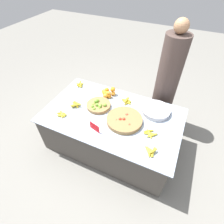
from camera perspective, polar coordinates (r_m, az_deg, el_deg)
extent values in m
plane|color=gray|center=(2.89, 0.00, -9.66)|extent=(12.00, 12.00, 0.00)
cube|color=#4C4742|center=(2.65, 0.00, -5.73)|extent=(1.81, 1.09, 0.61)
cube|color=#99A8BC|center=(2.42, 0.00, -0.95)|extent=(1.89, 1.13, 0.01)
cylinder|color=olive|center=(2.53, -4.39, 2.19)|extent=(0.34, 0.34, 0.05)
sphere|color=#89BC42|center=(2.52, -6.11, 2.53)|extent=(0.05, 0.05, 0.05)
sphere|color=#7AB238|center=(2.45, -3.86, 1.90)|extent=(0.04, 0.04, 0.04)
sphere|color=#6BA333|center=(2.46, -4.03, 1.38)|extent=(0.04, 0.04, 0.04)
sphere|color=#6BA333|center=(2.44, -5.82, 0.99)|extent=(0.04, 0.04, 0.04)
sphere|color=#7AB238|center=(2.48, -4.15, 2.15)|extent=(0.05, 0.05, 0.05)
sphere|color=#89BC42|center=(2.56, -5.49, 3.23)|extent=(0.05, 0.05, 0.05)
sphere|color=#6BA333|center=(2.53, -5.25, 3.51)|extent=(0.05, 0.05, 0.05)
sphere|color=#6BA333|center=(2.48, -6.38, 1.78)|extent=(0.04, 0.04, 0.04)
sphere|color=#89BC42|center=(2.48, -3.88, 2.28)|extent=(0.05, 0.05, 0.05)
sphere|color=#7AB238|center=(2.47, -2.36, 2.30)|extent=(0.05, 0.05, 0.05)
sphere|color=#89BC42|center=(2.51, -4.89, 2.17)|extent=(0.05, 0.05, 0.05)
sphere|color=#7AB238|center=(2.47, -4.36, 1.32)|extent=(0.04, 0.04, 0.04)
sphere|color=#7AB238|center=(2.45, -3.91, 0.57)|extent=(0.04, 0.04, 0.04)
sphere|color=#6BA333|center=(2.49, -4.85, 2.36)|extent=(0.05, 0.05, 0.05)
sphere|color=#6BA333|center=(2.55, -4.77, 3.74)|extent=(0.05, 0.05, 0.05)
cylinder|color=olive|center=(2.31, 4.06, -2.59)|extent=(0.47, 0.47, 0.06)
sphere|color=red|center=(2.28, 3.89, -2.33)|extent=(0.04, 0.04, 0.04)
sphere|color=red|center=(2.28, 1.46, -2.90)|extent=(0.05, 0.05, 0.05)
sphere|color=red|center=(2.29, 8.18, -3.76)|extent=(0.04, 0.04, 0.04)
sphere|color=red|center=(2.28, 2.65, -3.13)|extent=(0.04, 0.04, 0.04)
sphere|color=red|center=(2.28, 2.68, -2.40)|extent=(0.04, 0.04, 0.04)
sphere|color=red|center=(2.32, 3.89, -2.18)|extent=(0.04, 0.04, 0.04)
sphere|color=red|center=(2.30, 4.04, -2.32)|extent=(0.04, 0.04, 0.04)
sphere|color=red|center=(2.23, 5.73, -4.29)|extent=(0.04, 0.04, 0.04)
sphere|color=red|center=(2.35, 4.83, -1.05)|extent=(0.05, 0.05, 0.05)
sphere|color=red|center=(2.33, 0.51, -1.73)|extent=(0.04, 0.04, 0.04)
sphere|color=orange|center=(2.70, -1.55, 6.00)|extent=(0.08, 0.08, 0.08)
sphere|color=orange|center=(2.71, -2.30, 6.14)|extent=(0.08, 0.08, 0.08)
sphere|color=orange|center=(2.67, -0.96, 5.37)|extent=(0.08, 0.08, 0.08)
sphere|color=orange|center=(2.79, -1.69, 7.21)|extent=(0.07, 0.07, 0.07)
sphere|color=orange|center=(2.72, 0.44, 6.08)|extent=(0.07, 0.07, 0.07)
sphere|color=orange|center=(2.76, -2.65, 6.74)|extent=(0.07, 0.07, 0.07)
sphere|color=orange|center=(2.67, -2.18, 5.31)|extent=(0.07, 0.07, 0.07)
sphere|color=orange|center=(2.70, 0.27, 7.37)|extent=(0.08, 0.08, 0.08)
sphere|color=orange|center=(2.65, -1.02, 6.15)|extent=(0.06, 0.06, 0.06)
cylinder|color=#B7B7BF|center=(2.51, 14.11, 0.54)|extent=(0.39, 0.39, 0.06)
cube|color=red|center=(2.20, -5.71, -4.94)|extent=(0.15, 0.05, 0.11)
ellipsoid|color=yellow|center=(2.59, -11.91, 2.17)|extent=(0.08, 0.14, 0.03)
ellipsoid|color=yellow|center=(2.62, -11.49, 2.84)|extent=(0.15, 0.04, 0.03)
ellipsoid|color=yellow|center=(2.60, -11.89, 2.37)|extent=(0.16, 0.10, 0.03)
ellipsoid|color=yellow|center=(2.59, -11.38, 2.29)|extent=(0.10, 0.12, 0.03)
ellipsoid|color=yellow|center=(2.55, -12.10, 2.22)|extent=(0.12, 0.11, 0.03)
ellipsoid|color=yellow|center=(2.58, -11.41, 2.87)|extent=(0.14, 0.07, 0.03)
ellipsoid|color=yellow|center=(2.07, 12.32, -12.48)|extent=(0.12, 0.13, 0.03)
ellipsoid|color=yellow|center=(2.08, 12.32, -11.94)|extent=(0.12, 0.06, 0.03)
ellipsoid|color=yellow|center=(2.06, 12.03, -12.74)|extent=(0.06, 0.13, 0.03)
ellipsoid|color=yellow|center=(2.07, 13.28, -12.55)|extent=(0.04, 0.16, 0.03)
ellipsoid|color=yellow|center=(2.05, 11.59, -12.13)|extent=(0.11, 0.11, 0.03)
ellipsoid|color=yellow|center=(2.04, 13.27, -12.26)|extent=(0.10, 0.12, 0.03)
ellipsoid|color=yellow|center=(2.59, 5.13, 3.07)|extent=(0.08, 0.14, 0.03)
ellipsoid|color=yellow|center=(2.59, 4.91, 3.13)|extent=(0.14, 0.04, 0.03)
ellipsoid|color=yellow|center=(2.62, 4.68, 3.79)|extent=(0.16, 0.04, 0.04)
ellipsoid|color=yellow|center=(2.59, 4.70, 3.97)|extent=(0.04, 0.14, 0.04)
ellipsoid|color=yellow|center=(2.59, 4.83, 4.05)|extent=(0.06, 0.13, 0.03)
ellipsoid|color=yellow|center=(2.22, 12.00, -6.87)|extent=(0.14, 0.07, 0.03)
ellipsoid|color=yellow|center=(2.22, 12.07, -6.93)|extent=(0.11, 0.14, 0.03)
ellipsoid|color=yellow|center=(2.21, 13.03, -7.37)|extent=(0.13, 0.13, 0.03)
ellipsoid|color=yellow|center=(2.25, 11.83, -6.07)|extent=(0.13, 0.10, 0.03)
ellipsoid|color=yellow|center=(2.50, -15.96, -0.57)|extent=(0.15, 0.10, 0.03)
ellipsoid|color=yellow|center=(2.48, -16.00, -1.03)|extent=(0.13, 0.10, 0.04)
ellipsoid|color=yellow|center=(2.50, -16.10, -0.75)|extent=(0.12, 0.13, 0.03)
ellipsoid|color=yellow|center=(2.52, -16.28, -0.38)|extent=(0.13, 0.07, 0.03)
ellipsoid|color=yellow|center=(2.97, -10.79, 8.60)|extent=(0.15, 0.09, 0.03)
ellipsoid|color=yellow|center=(2.98, -10.20, 8.70)|extent=(0.06, 0.14, 0.03)
ellipsoid|color=yellow|center=(2.98, -10.24, 8.71)|extent=(0.13, 0.11, 0.03)
ellipsoid|color=yellow|center=(2.98, -10.53, 8.69)|extent=(0.14, 0.08, 0.03)
ellipsoid|color=yellow|center=(2.97, -10.74, 8.98)|extent=(0.04, 0.12, 0.03)
ellipsoid|color=yellow|center=(2.98, -10.26, 9.27)|extent=(0.11, 0.14, 0.03)
cylinder|color=#473833|center=(2.85, 17.29, 8.54)|extent=(0.34, 0.34, 1.53)
sphere|color=#A87A56|center=(2.49, 21.78, 24.69)|extent=(0.19, 0.19, 0.19)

